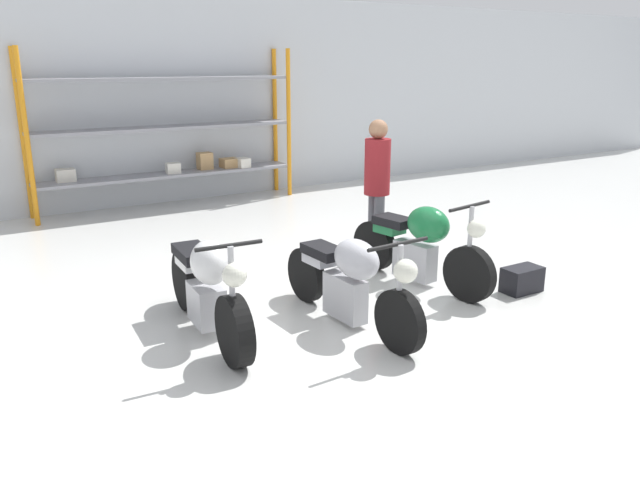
{
  "coord_description": "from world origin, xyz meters",
  "views": [
    {
      "loc": [
        -3.16,
        -4.83,
        2.46
      ],
      "look_at": [
        0.0,
        0.4,
        0.7
      ],
      "focal_mm": 35.0,
      "sensor_mm": 36.0,
      "label": 1
    }
  ],
  "objects_px": {
    "motorcycle_white": "(207,287)",
    "shelving_rack": "(169,133)",
    "motorcycle_green": "(420,244)",
    "person_browsing": "(377,179)",
    "toolbox": "(522,280)",
    "motorcycle_silver": "(350,279)"
  },
  "relations": [
    {
      "from": "shelving_rack",
      "to": "motorcycle_silver",
      "type": "distance_m",
      "value": 6.0
    },
    {
      "from": "shelving_rack",
      "to": "motorcycle_white",
      "type": "bearing_deg",
      "value": -104.97
    },
    {
      "from": "shelving_rack",
      "to": "motorcycle_green",
      "type": "relative_size",
      "value": 2.27
    },
    {
      "from": "motorcycle_white",
      "to": "toolbox",
      "type": "relative_size",
      "value": 4.62
    },
    {
      "from": "person_browsing",
      "to": "toolbox",
      "type": "xyz_separation_m",
      "value": [
        0.72,
        -1.75,
        -0.92
      ]
    },
    {
      "from": "motorcycle_green",
      "to": "motorcycle_white",
      "type": "bearing_deg",
      "value": -98.99
    },
    {
      "from": "person_browsing",
      "to": "shelving_rack",
      "type": "bearing_deg",
      "value": -63.05
    },
    {
      "from": "shelving_rack",
      "to": "motorcycle_white",
      "type": "xyz_separation_m",
      "value": [
        -1.45,
        -5.44,
        -0.81
      ]
    },
    {
      "from": "shelving_rack",
      "to": "motorcycle_green",
      "type": "distance_m",
      "value": 5.57
    },
    {
      "from": "motorcycle_white",
      "to": "toolbox",
      "type": "xyz_separation_m",
      "value": [
        3.37,
        -0.73,
        -0.33
      ]
    },
    {
      "from": "motorcycle_white",
      "to": "motorcycle_silver",
      "type": "xyz_separation_m",
      "value": [
        1.24,
        -0.5,
        0.01
      ]
    },
    {
      "from": "toolbox",
      "to": "motorcycle_green",
      "type": "bearing_deg",
      "value": 137.41
    },
    {
      "from": "motorcycle_white",
      "to": "motorcycle_green",
      "type": "bearing_deg",
      "value": 94.02
    },
    {
      "from": "shelving_rack",
      "to": "person_browsing",
      "type": "xyz_separation_m",
      "value": [
        1.19,
        -4.42,
        -0.22
      ]
    },
    {
      "from": "shelving_rack",
      "to": "toolbox",
      "type": "distance_m",
      "value": 6.56
    },
    {
      "from": "motorcycle_white",
      "to": "toolbox",
      "type": "distance_m",
      "value": 3.46
    },
    {
      "from": "motorcycle_silver",
      "to": "motorcycle_green",
      "type": "xyz_separation_m",
      "value": [
        1.3,
        0.53,
        0.01
      ]
    },
    {
      "from": "shelving_rack",
      "to": "motorcycle_silver",
      "type": "bearing_deg",
      "value": -92.09
    },
    {
      "from": "motorcycle_silver",
      "to": "person_browsing",
      "type": "xyz_separation_m",
      "value": [
        1.41,
        1.52,
        0.58
      ]
    },
    {
      "from": "motorcycle_white",
      "to": "person_browsing",
      "type": "xyz_separation_m",
      "value": [
        2.65,
        1.02,
        0.59
      ]
    },
    {
      "from": "motorcycle_green",
      "to": "toolbox",
      "type": "height_order",
      "value": "motorcycle_green"
    },
    {
      "from": "motorcycle_white",
      "to": "shelving_rack",
      "type": "bearing_deg",
      "value": 168.4
    }
  ]
}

